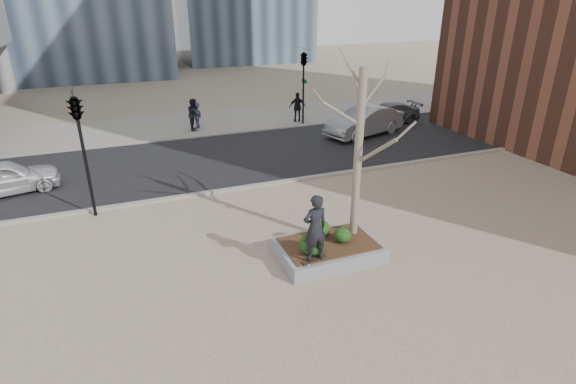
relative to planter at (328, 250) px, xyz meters
name	(u,v)px	position (x,y,z in m)	size (l,w,h in m)	color
ground	(297,263)	(-1.00, 0.00, -0.23)	(120.00, 120.00, 0.00)	tan
street	(217,159)	(-1.00, 10.00, -0.21)	(60.00, 8.00, 0.02)	black
far_sidewalk	(191,124)	(-1.00, 17.00, -0.21)	(60.00, 6.00, 0.02)	gray
planter	(328,250)	(0.00, 0.00, 0.00)	(3.00, 2.00, 0.45)	gray
planter_mulch	(328,243)	(0.00, 0.00, 0.25)	(2.70, 1.70, 0.04)	#382314
sycamore_tree	(360,129)	(1.00, 0.30, 3.56)	(2.80, 2.80, 6.60)	gray
shrub_left	(312,244)	(-0.71, -0.39, 0.57)	(0.73, 0.73, 0.62)	black
shrub_middle	(320,228)	(-0.06, 0.47, 0.52)	(0.59, 0.59, 0.51)	#163E13
shrub_right	(342,235)	(0.40, -0.11, 0.49)	(0.52, 0.52, 0.45)	#163B12
skateboard	(314,260)	(-0.81, -0.74, 0.26)	(0.78, 0.20, 0.07)	black
skateboarder	(315,228)	(-0.81, -0.74, 1.27)	(0.71, 0.46, 1.94)	black
police_car	(4,178)	(-9.75, 8.95, 0.47)	(1.59, 3.95, 1.35)	silver
car_silver	(364,121)	(7.67, 10.95, 0.59)	(1.69, 4.84, 1.59)	gray
car_third	(388,113)	(10.42, 12.81, 0.39)	(1.68, 4.13, 1.20)	#51555D
pedestrian_a	(194,114)	(-0.99, 15.61, 0.72)	(0.89, 0.69, 1.83)	black
pedestrian_b	(196,115)	(-0.83, 15.90, 0.59)	(1.02, 0.59, 1.58)	#373D64
pedestrian_c	(298,107)	(5.36, 15.12, 0.71)	(1.07, 0.44, 1.82)	black
traffic_light_near	(85,156)	(-6.50, 5.60, 2.02)	(0.60, 2.48, 4.50)	black
traffic_light_far	(303,87)	(5.50, 14.60, 2.02)	(0.60, 2.48, 4.50)	black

